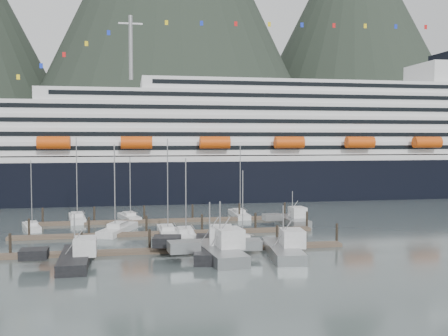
{
  "coord_description": "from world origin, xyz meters",
  "views": [
    {
      "loc": [
        -10.59,
        -80.23,
        15.23
      ],
      "look_at": [
        7.91,
        22.0,
        9.54
      ],
      "focal_mm": 42.0,
      "sensor_mm": 36.0,
      "label": 1
    }
  ],
  "objects": [
    {
      "name": "dock_near",
      "position": [
        -4.93,
        -9.95,
        0.31
      ],
      "size": [
        48.18,
        2.28,
        3.2
      ],
      "color": "#49392F",
      "rests_on": "ground"
    },
    {
      "name": "sailboat_f",
      "position": [
        -10.74,
        19.99,
        0.41
      ],
      "size": [
        4.63,
        8.67,
        12.38
      ],
      "rotation": [
        0.0,
        0.0,
        1.85
      ],
      "color": "#BEBEBE",
      "rests_on": "ground"
    },
    {
      "name": "cruise_ship",
      "position": [
        30.03,
        54.94,
        12.04
      ],
      "size": [
        210.0,
        30.4,
        50.3
      ],
      "color": "black",
      "rests_on": "ground"
    },
    {
      "name": "dock_far",
      "position": [
        -4.93,
        16.05,
        0.31
      ],
      "size": [
        48.18,
        2.28,
        3.2
      ],
      "color": "#49392F",
      "rests_on": "ground"
    },
    {
      "name": "dock_mid",
      "position": [
        -4.93,
        3.05,
        0.31
      ],
      "size": [
        48.18,
        2.28,
        3.2
      ],
      "color": "#49392F",
      "rests_on": "ground"
    },
    {
      "name": "trawler_a",
      "position": [
        -17.4,
        -15.0,
        0.88
      ],
      "size": [
        8.99,
        12.49,
        6.81
      ],
      "rotation": [
        0.0,
        0.0,
        1.6
      ],
      "color": "black",
      "rests_on": "ground"
    },
    {
      "name": "trawler_c",
      "position": [
        -0.35,
        -11.86,
        0.95
      ],
      "size": [
        10.92,
        15.31,
        7.63
      ],
      "rotation": [
        0.0,
        0.0,
        1.42
      ],
      "color": "black",
      "rests_on": "ground"
    },
    {
      "name": "sailboat_a",
      "position": [
        -27.0,
        11.85,
        0.4
      ],
      "size": [
        4.38,
        8.02,
        12.1
      ],
      "rotation": [
        0.0,
        0.0,
        1.87
      ],
      "color": "#BEBEBE",
      "rests_on": "ground"
    },
    {
      "name": "mountains",
      "position": [
        52.48,
        588.54,
        163.4
      ],
      "size": [
        870.0,
        440.0,
        420.0
      ],
      "color": "black",
      "rests_on": "ground"
    },
    {
      "name": "trawler_d",
      "position": [
        8.91,
        -14.99,
        0.92
      ],
      "size": [
        9.3,
        12.53,
        7.29
      ],
      "rotation": [
        0.0,
        0.0,
        1.47
      ],
      "color": "gray",
      "rests_on": "ground"
    },
    {
      "name": "ground",
      "position": [
        0.0,
        0.0,
        0.0
      ],
      "size": [
        1600.0,
        1600.0,
        0.0
      ],
      "primitive_type": "plane",
      "color": "#4A5657",
      "rests_on": "ground"
    },
    {
      "name": "sailboat_c",
      "position": [
        -2.25,
        -0.6,
        0.42
      ],
      "size": [
        2.86,
        10.2,
        12.9
      ],
      "rotation": [
        0.0,
        0.0,
        1.58
      ],
      "color": "#BEBEBE",
      "rests_on": "ground"
    },
    {
      "name": "trawler_e",
      "position": [
        17.88,
        9.11,
        0.85
      ],
      "size": [
        7.84,
        10.28,
        6.53
      ],
      "rotation": [
        0.0,
        0.0,
        1.64
      ],
      "color": "gray",
      "rests_on": "ground"
    },
    {
      "name": "sailboat_h",
      "position": [
        5.02,
        -6.31,
        0.4
      ],
      "size": [
        5.79,
        8.74,
        11.18
      ],
      "rotation": [
        0.0,
        0.0,
        2.0
      ],
      "color": "#BEBEBE",
      "rests_on": "ground"
    },
    {
      "name": "sailboat_d",
      "position": [
        -4.76,
        2.91,
        0.43
      ],
      "size": [
        2.79,
        10.71,
        15.78
      ],
      "rotation": [
        0.0,
        0.0,
        1.6
      ],
      "color": "#BEBEBE",
      "rests_on": "ground"
    },
    {
      "name": "sailboat_b",
      "position": [
        -12.57,
        6.15,
        0.44
      ],
      "size": [
        6.66,
        11.38,
        14.98
      ],
      "rotation": [
        0.0,
        0.0,
        1.2
      ],
      "color": "#BEBEBE",
      "rests_on": "ground"
    },
    {
      "name": "sailboat_g",
      "position": [
        10.56,
        19.97,
        0.42
      ],
      "size": [
        2.54,
        10.23,
        14.53
      ],
      "rotation": [
        0.0,
        0.0,
        1.57
      ],
      "color": "#BEBEBE",
      "rests_on": "ground"
    },
    {
      "name": "trawler_b",
      "position": [
        0.54,
        -15.02,
        1.0
      ],
      "size": [
        9.76,
        12.79,
        8.13
      ],
      "rotation": [
        0.0,
        0.0,
        1.68
      ],
      "color": "gray",
      "rests_on": "ground"
    },
    {
      "name": "sailboat_e",
      "position": [
        -20.32,
        19.99,
        0.44
      ],
      "size": [
        4.15,
        10.65,
        16.1
      ],
      "rotation": [
        0.0,
        0.0,
        1.71
      ],
      "color": "#BEBEBE",
      "rests_on": "ground"
    }
  ]
}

